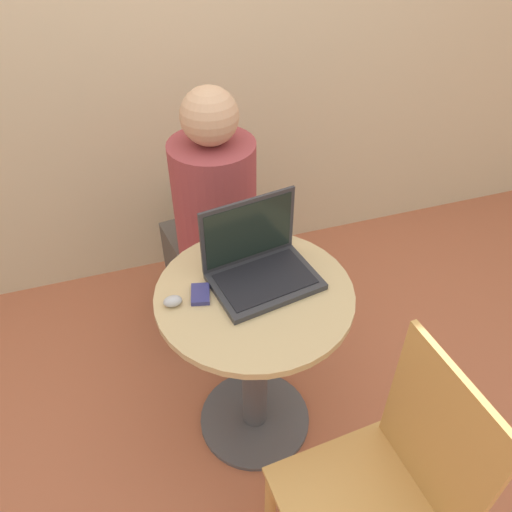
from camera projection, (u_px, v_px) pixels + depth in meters
ground_plane at (255, 419)px, 2.03m from camera, size 12.00×12.00×0.00m
back_wall at (169, 4)px, 2.00m from camera, size 7.00×0.05×2.60m
round_table at (255, 345)px, 1.73m from camera, size 0.63×0.63×0.73m
laptop at (259, 264)px, 1.58m from camera, size 0.36×0.29×0.25m
cell_phone at (200, 294)px, 1.54m from camera, size 0.07×0.10×0.02m
computer_mouse at (173, 301)px, 1.51m from camera, size 0.06×0.04×0.03m
chair_empty at (384, 492)px, 1.35m from camera, size 0.43×0.43×0.92m
person_seated at (213, 240)px, 2.13m from camera, size 0.37×0.52×1.19m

